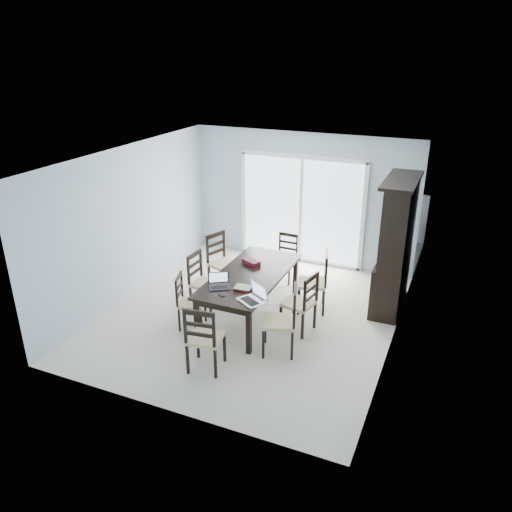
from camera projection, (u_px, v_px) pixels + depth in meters
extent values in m
plane|color=beige|center=(250.00, 315.00, 8.18)|extent=(5.00, 5.00, 0.00)
plane|color=white|center=(250.00, 158.00, 7.16)|extent=(5.00, 5.00, 0.00)
cube|color=#A8BCC9|center=(302.00, 199.00, 9.79)|extent=(4.50, 0.02, 2.60)
cube|color=#A8BCC9|center=(130.00, 223.00, 8.49)|extent=(0.02, 5.00, 2.60)
cube|color=#A8BCC9|center=(399.00, 265.00, 6.85)|extent=(0.02, 5.00, 2.60)
cube|color=gray|center=(314.00, 246.00, 11.16)|extent=(4.50, 2.00, 0.10)
cube|color=#99999E|center=(328.00, 208.00, 11.77)|extent=(4.50, 0.06, 1.10)
cube|color=black|center=(250.00, 275.00, 7.90)|extent=(1.00, 2.20, 0.04)
cube|color=black|center=(250.00, 279.00, 7.92)|extent=(0.88, 2.08, 0.10)
cube|color=black|center=(197.00, 320.00, 7.35)|extent=(0.07, 0.07, 0.69)
cube|color=black|center=(249.00, 332.00, 7.05)|extent=(0.07, 0.07, 0.69)
cube|color=black|center=(252.00, 269.00, 9.04)|extent=(0.07, 0.07, 0.69)
cube|color=black|center=(295.00, 277.00, 8.74)|extent=(0.07, 0.07, 0.69)
cube|color=black|center=(390.00, 283.00, 8.34)|extent=(0.45, 1.30, 0.85)
cube|color=black|center=(399.00, 222.00, 7.91)|extent=(0.38, 1.30, 1.30)
cube|color=black|center=(402.00, 180.00, 7.65)|extent=(0.50, 1.38, 0.05)
cube|color=black|center=(382.00, 229.00, 7.62)|extent=(0.02, 0.36, 1.18)
cube|color=black|center=(387.00, 221.00, 7.98)|extent=(0.02, 0.36, 1.18)
cube|color=black|center=(391.00, 213.00, 8.33)|extent=(0.02, 0.36, 1.18)
cube|color=silver|center=(301.00, 212.00, 9.87)|extent=(2.40, 0.02, 2.10)
cube|color=white|center=(303.00, 157.00, 9.43)|extent=(2.52, 0.05, 0.08)
cube|color=white|center=(301.00, 212.00, 9.85)|extent=(0.06, 0.05, 2.10)
cube|color=white|center=(299.00, 259.00, 10.25)|extent=(2.52, 0.05, 0.05)
cube|color=black|center=(184.00, 309.00, 7.97)|extent=(0.04, 0.04, 0.39)
cube|color=black|center=(179.00, 320.00, 7.65)|extent=(0.04, 0.04, 0.39)
cube|color=black|center=(205.00, 310.00, 7.94)|extent=(0.04, 0.04, 0.39)
cube|color=black|center=(201.00, 321.00, 7.63)|extent=(0.04, 0.04, 0.39)
cube|color=#CDBB89|center=(192.00, 303.00, 7.71)|extent=(0.48, 0.48, 0.05)
cube|color=black|center=(203.00, 290.00, 8.56)|extent=(0.04, 0.04, 0.43)
cube|color=black|center=(191.00, 299.00, 8.25)|extent=(0.04, 0.04, 0.43)
cube|color=black|center=(222.00, 294.00, 8.41)|extent=(0.04, 0.04, 0.43)
cube|color=black|center=(211.00, 304.00, 8.09)|extent=(0.04, 0.04, 0.43)
cube|color=#CDBB89|center=(206.00, 284.00, 8.23)|extent=(0.44, 0.44, 0.05)
cube|color=black|center=(225.00, 271.00, 9.26)|extent=(0.05, 0.05, 0.45)
cube|color=black|center=(209.00, 277.00, 8.99)|extent=(0.05, 0.05, 0.45)
cube|color=black|center=(240.00, 277.00, 9.00)|extent=(0.05, 0.05, 0.45)
cube|color=black|center=(224.00, 284.00, 8.74)|extent=(0.05, 0.05, 0.45)
cube|color=#CDBB89|center=(224.00, 264.00, 8.90)|extent=(0.57, 0.57, 0.05)
cube|color=black|center=(292.00, 346.00, 6.95)|extent=(0.05, 0.05, 0.45)
cube|color=black|center=(293.00, 331.00, 7.32)|extent=(0.05, 0.05, 0.45)
cube|color=black|center=(263.00, 344.00, 6.98)|extent=(0.05, 0.05, 0.45)
cube|color=black|center=(265.00, 329.00, 7.35)|extent=(0.05, 0.05, 0.45)
cube|color=#CDBB89|center=(279.00, 322.00, 7.05)|extent=(0.56, 0.56, 0.05)
cube|color=black|center=(303.00, 326.00, 7.45)|extent=(0.04, 0.04, 0.43)
cube|color=black|center=(315.00, 316.00, 7.74)|extent=(0.04, 0.04, 0.43)
cube|color=black|center=(281.00, 319.00, 7.65)|extent=(0.04, 0.04, 0.43)
cube|color=black|center=(293.00, 309.00, 7.94)|extent=(0.04, 0.04, 0.43)
cube|color=#CDBB89|center=(298.00, 303.00, 7.60)|extent=(0.50, 0.50, 0.05)
cube|color=black|center=(323.00, 303.00, 8.09)|extent=(0.05, 0.05, 0.46)
cube|color=black|center=(323.00, 292.00, 8.46)|extent=(0.05, 0.05, 0.46)
cube|color=black|center=(299.00, 302.00, 8.13)|extent=(0.05, 0.05, 0.46)
cube|color=black|center=(300.00, 291.00, 8.50)|extent=(0.05, 0.05, 0.46)
cube|color=#CDBB89|center=(312.00, 283.00, 8.19)|extent=(0.55, 0.55, 0.05)
cube|color=black|center=(188.00, 360.00, 6.65)|extent=(0.04, 0.04, 0.44)
cube|color=black|center=(215.00, 364.00, 6.56)|extent=(0.04, 0.04, 0.44)
cube|color=black|center=(198.00, 344.00, 7.00)|extent=(0.04, 0.04, 0.44)
cube|color=black|center=(225.00, 348.00, 6.91)|extent=(0.04, 0.04, 0.44)
cube|color=#CDBB89|center=(206.00, 338.00, 6.69)|extent=(0.49, 0.49, 0.05)
cube|color=black|center=(296.00, 268.00, 9.43)|extent=(0.03, 0.03, 0.39)
cube|color=black|center=(279.00, 265.00, 9.56)|extent=(0.03, 0.03, 0.39)
cube|color=black|center=(289.00, 275.00, 9.14)|extent=(0.03, 0.03, 0.39)
cube|color=black|center=(272.00, 272.00, 9.28)|extent=(0.03, 0.03, 0.39)
cube|color=#CDBB89|center=(284.00, 260.00, 9.27)|extent=(0.39, 0.39, 0.05)
cube|color=black|center=(219.00, 287.00, 7.44)|extent=(0.38, 0.35, 0.02)
cube|color=silver|center=(219.00, 281.00, 7.40)|extent=(0.25, 0.18, 0.16)
cube|color=silver|center=(250.00, 301.00, 7.03)|extent=(0.45, 0.41, 0.02)
cube|color=silver|center=(250.00, 293.00, 6.98)|extent=(0.30, 0.21, 0.20)
cube|color=maroon|center=(243.00, 288.00, 7.40)|extent=(0.24, 0.18, 0.03)
cube|color=gold|center=(243.00, 287.00, 7.38)|extent=(0.26, 0.21, 0.01)
cube|color=black|center=(221.00, 295.00, 7.21)|extent=(0.12, 0.10, 0.01)
cube|color=#4B0F1D|center=(251.00, 262.00, 8.22)|extent=(0.34, 0.27, 0.08)
cube|color=brown|center=(298.00, 226.00, 10.98)|extent=(1.81, 1.65, 0.83)
cube|color=gray|center=(299.00, 207.00, 10.81)|extent=(1.86, 1.70, 0.06)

